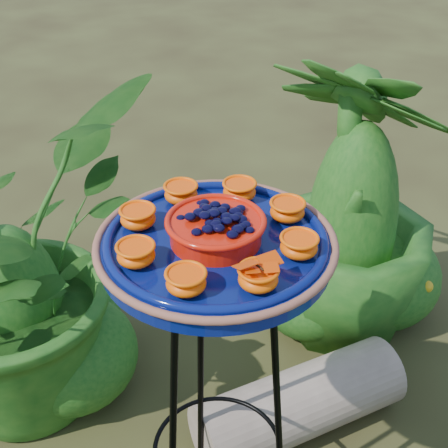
% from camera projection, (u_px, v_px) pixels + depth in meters
% --- Properties ---
extents(tripod_stand, '(0.31, 0.33, 0.83)m').
position_uv_depth(tripod_stand, '(217.00, 382.00, 1.32)').
color(tripod_stand, black).
rests_on(tripod_stand, ground).
extents(feeder_dish, '(0.44, 0.44, 0.10)m').
position_uv_depth(feeder_dish, '(216.00, 241.00, 1.12)').
color(feeder_dish, '#071356').
rests_on(feeder_dish, tripod_stand).
extents(driftwood_log, '(0.63, 0.28, 0.20)m').
position_uv_depth(driftwood_log, '(299.00, 403.00, 1.78)').
color(driftwood_log, tan).
rests_on(driftwood_log, ground).
extents(shrub_back_left, '(1.10, 1.12, 0.95)m').
position_uv_depth(shrub_back_left, '(6.00, 263.00, 1.73)').
color(shrub_back_left, '#164B14').
rests_on(shrub_back_left, ground).
extents(shrub_back_right, '(0.77, 0.77, 0.98)m').
position_uv_depth(shrub_back_right, '(354.00, 203.00, 1.96)').
color(shrub_back_right, '#164B14').
rests_on(shrub_back_right, ground).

